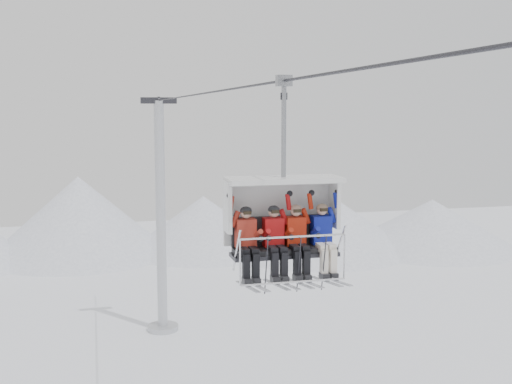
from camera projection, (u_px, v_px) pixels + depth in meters
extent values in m
cone|color=white|center=(79.00, 216.00, 56.93)|extent=(16.00, 16.00, 7.00)
cone|color=white|center=(203.00, 223.00, 58.79)|extent=(14.00, 14.00, 5.00)
cone|color=white|center=(314.00, 217.00, 59.26)|extent=(18.00, 18.00, 6.00)
cone|color=white|center=(432.00, 223.00, 60.13)|extent=(16.00, 16.00, 4.50)
cone|color=white|center=(258.00, 218.00, 63.18)|extent=(12.00, 12.00, 4.50)
cylinder|color=#B5B7BD|center=(161.00, 218.00, 36.61)|extent=(0.56, 0.56, 13.30)
cylinder|color=#B5B7BD|center=(163.00, 328.00, 37.43)|extent=(1.80, 1.80, 0.30)
cube|color=#2A2A2F|center=(159.00, 100.00, 35.78)|extent=(2.00, 0.35, 0.35)
cylinder|color=#2A2A2F|center=(256.00, 85.00, 14.63)|extent=(0.06, 50.00, 0.06)
cube|color=black|center=(285.00, 250.00, 12.83)|extent=(2.06, 0.55, 0.10)
cube|color=black|center=(281.00, 230.00, 13.04)|extent=(2.06, 0.10, 0.60)
cube|color=#2A2A2F|center=(284.00, 254.00, 12.84)|extent=(2.15, 0.60, 0.08)
cube|color=silver|center=(278.00, 211.00, 13.20)|extent=(2.29, 0.10, 1.37)
cube|color=silver|center=(284.00, 180.00, 12.73)|extent=(2.29, 0.90, 0.10)
cylinder|color=silver|center=(293.00, 237.00, 12.26)|extent=(2.10, 0.04, 0.04)
cylinder|color=silver|center=(294.00, 282.00, 12.30)|extent=(2.10, 0.04, 0.04)
cylinder|color=gray|center=(284.00, 131.00, 12.63)|extent=(0.10, 0.10, 1.94)
cube|color=gray|center=(284.00, 81.00, 12.51)|extent=(0.30, 0.18, 0.22)
cube|color=#A22A1D|center=(246.00, 233.00, 12.63)|extent=(0.39, 0.26, 0.58)
sphere|color=tan|center=(246.00, 213.00, 12.54)|extent=(0.22, 0.22, 0.22)
cube|color=black|center=(246.00, 266.00, 12.25)|extent=(0.13, 0.15, 0.47)
cube|color=black|center=(256.00, 266.00, 12.30)|extent=(0.13, 0.15, 0.47)
cube|color=#B8BAC2|center=(248.00, 286.00, 12.20)|extent=(0.09, 1.69, 0.26)
cube|color=#B8BAC2|center=(257.00, 286.00, 12.25)|extent=(0.09, 1.69, 0.26)
cube|color=#AA1011|center=(273.00, 232.00, 12.77)|extent=(0.39, 0.26, 0.58)
sphere|color=tan|center=(274.00, 212.00, 12.68)|extent=(0.22, 0.22, 0.22)
cube|color=black|center=(275.00, 264.00, 12.39)|extent=(0.13, 0.15, 0.47)
cube|color=black|center=(284.00, 264.00, 12.44)|extent=(0.13, 0.15, 0.47)
cube|color=#B8BAC2|center=(276.00, 285.00, 12.34)|extent=(0.09, 1.69, 0.26)
cube|color=#B8BAC2|center=(285.00, 284.00, 12.39)|extent=(0.09, 1.69, 0.26)
cube|color=#AB200C|center=(295.00, 231.00, 12.88)|extent=(0.39, 0.26, 0.58)
sphere|color=tan|center=(296.00, 211.00, 12.79)|extent=(0.22, 0.22, 0.22)
cube|color=black|center=(297.00, 263.00, 12.50)|extent=(0.13, 0.15, 0.47)
cube|color=black|center=(306.00, 262.00, 12.55)|extent=(0.13, 0.15, 0.47)
cube|color=#B8BAC2|center=(299.00, 283.00, 12.45)|extent=(0.09, 1.69, 0.26)
cube|color=#B8BAC2|center=(308.00, 282.00, 12.50)|extent=(0.09, 1.69, 0.26)
cube|color=navy|center=(321.00, 230.00, 13.02)|extent=(0.39, 0.26, 0.58)
sphere|color=tan|center=(322.00, 210.00, 12.93)|extent=(0.22, 0.22, 0.22)
cube|color=silver|center=(324.00, 261.00, 12.64)|extent=(0.13, 0.15, 0.47)
cube|color=silver|center=(333.00, 261.00, 12.68)|extent=(0.13, 0.15, 0.47)
cube|color=#B8BAC2|center=(325.00, 281.00, 12.59)|extent=(0.09, 1.69, 0.26)
cube|color=#B8BAC2|center=(334.00, 280.00, 12.64)|extent=(0.09, 1.69, 0.26)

